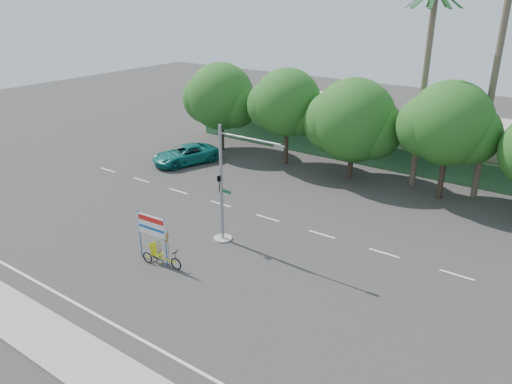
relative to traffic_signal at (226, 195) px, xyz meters
The scene contains 14 objects.
ground 5.40m from the traffic_signal, 61.13° to the right, with size 120.00×120.00×0.00m, color #33302D.
sidewalk_near 12.04m from the traffic_signal, 79.17° to the right, with size 50.00×2.40×0.12m, color gray.
fence 17.76m from the traffic_signal, 82.85° to the left, with size 38.00×0.08×2.00m, color #336B3D.
building_left 23.38m from the traffic_signal, 109.52° to the left, with size 12.00×8.00×4.00m, color #C2B49A.
building_right 24.29m from the traffic_signal, 65.15° to the left, with size 14.00×8.00×3.60m, color #C2B49A.
tree_far_left 18.45m from the traffic_signal, 130.22° to the left, with size 7.14×6.00×7.96m.
tree_left 14.99m from the traffic_signal, 109.08° to the left, with size 6.66×5.60×8.07m.
tree_center 14.15m from the traffic_signal, 85.33° to the left, with size 7.62×6.40×7.85m.
tree_right 16.38m from the traffic_signal, 59.83° to the left, with size 6.90×5.80×8.36m.
palm_tall 20.04m from the traffic_signal, 56.69° to the left, with size 3.73×3.79×17.45m.
palm_short 17.56m from the traffic_signal, 69.84° to the left, with size 3.73×3.79×14.45m.
traffic_signal is the anchor object (origin of this frame).
trike_billboard 4.75m from the traffic_signal, 108.96° to the right, with size 2.92×0.70×2.87m.
pickup_truck 14.99m from the traffic_signal, 142.39° to the left, with size 2.62×5.69×1.58m, color #0F6D63.
Camera 1 is at (14.58, -16.38, 13.83)m, focal length 35.00 mm.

